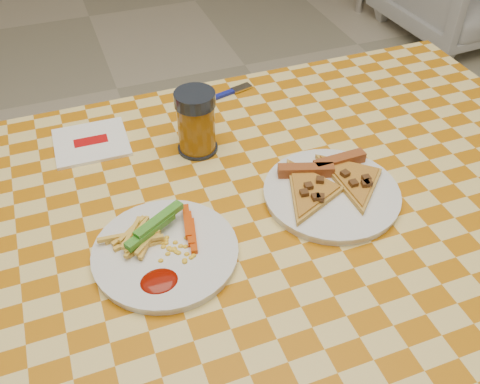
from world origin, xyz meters
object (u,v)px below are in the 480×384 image
(plate_left, at_px, (166,253))
(drink_glass, at_px, (196,123))
(table, at_px, (253,252))
(plate_right, at_px, (331,194))

(plate_left, xyz_separation_m, drink_glass, (0.12, 0.24, 0.05))
(table, bearing_deg, plate_right, 3.48)
(table, height_order, drink_glass, drink_glass)
(drink_glass, bearing_deg, table, -82.70)
(plate_left, height_order, plate_right, same)
(plate_left, relative_size, plate_right, 0.96)
(plate_left, distance_m, plate_right, 0.30)
(table, relative_size, plate_right, 5.72)
(table, bearing_deg, plate_left, -171.74)
(plate_left, bearing_deg, drink_glass, 62.52)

